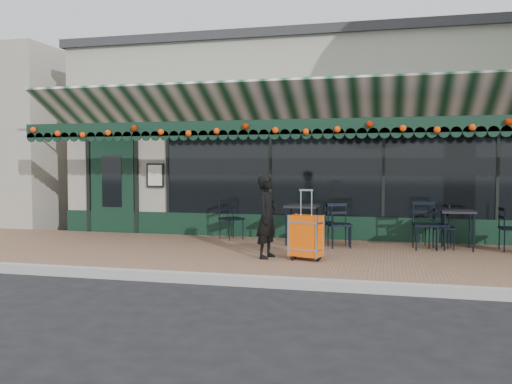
% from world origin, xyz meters
% --- Properties ---
extents(ground, '(80.00, 80.00, 0.00)m').
position_xyz_m(ground, '(0.00, 0.00, 0.00)').
color(ground, black).
rests_on(ground, ground).
extents(sidewalk, '(18.00, 4.00, 0.15)m').
position_xyz_m(sidewalk, '(0.00, 2.00, 0.07)').
color(sidewalk, brown).
rests_on(sidewalk, ground).
extents(curb, '(18.00, 0.16, 0.15)m').
position_xyz_m(curb, '(0.00, -0.08, 0.07)').
color(curb, '#9E9E99').
rests_on(curb, ground).
extents(restaurant_building, '(12.00, 9.60, 4.50)m').
position_xyz_m(restaurant_building, '(0.00, 7.84, 2.27)').
color(restaurant_building, gray).
rests_on(restaurant_building, ground).
extents(woman, '(0.44, 0.58, 1.42)m').
position_xyz_m(woman, '(-0.50, 1.43, 0.86)').
color(woman, black).
rests_on(woman, sidewalk).
extents(suitcase, '(0.58, 0.43, 1.18)m').
position_xyz_m(suitcase, '(0.17, 1.39, 0.54)').
color(suitcase, '#F35507').
rests_on(suitcase, sidewalk).
extents(cafe_table_a, '(0.60, 0.60, 0.74)m').
position_xyz_m(cafe_table_a, '(2.77, 3.17, 0.81)').
color(cafe_table_a, black).
rests_on(cafe_table_a, sidewalk).
extents(cafe_table_b, '(0.64, 0.64, 0.79)m').
position_xyz_m(cafe_table_b, '(-0.17, 3.11, 0.86)').
color(cafe_table_b, black).
rests_on(cafe_table_b, sidewalk).
extents(chair_a_left, '(0.48, 0.48, 0.85)m').
position_xyz_m(chair_a_left, '(2.42, 3.36, 0.57)').
color(chair_a_left, black).
rests_on(chair_a_left, sidewalk).
extents(chair_a_right, '(0.42, 0.42, 0.78)m').
position_xyz_m(chair_a_right, '(2.53, 3.16, 0.54)').
color(chair_a_right, black).
rests_on(chair_a_right, sidewalk).
extents(chair_a_front, '(0.50, 0.50, 0.91)m').
position_xyz_m(chair_a_front, '(2.18, 3.02, 0.60)').
color(chair_a_front, black).
rests_on(chair_a_front, sidewalk).
extents(chair_a_extra, '(0.44, 0.44, 0.82)m').
position_xyz_m(chair_a_extra, '(3.73, 3.23, 0.56)').
color(chair_a_extra, black).
rests_on(chair_a_extra, sidewalk).
extents(chair_b_left, '(0.54, 0.54, 0.84)m').
position_xyz_m(chair_b_left, '(0.19, 3.27, 0.57)').
color(chair_b_left, black).
rests_on(chair_b_left, sidewalk).
extents(chair_b_right, '(0.44, 0.44, 0.81)m').
position_xyz_m(chair_b_right, '(0.60, 3.15, 0.55)').
color(chair_b_right, black).
rests_on(chair_b_right, sidewalk).
extents(chair_b_front, '(0.55, 0.55, 0.86)m').
position_xyz_m(chair_b_front, '(0.59, 2.91, 0.58)').
color(chair_b_front, black).
rests_on(chair_b_front, sidewalk).
extents(chair_solo, '(0.61, 0.61, 0.86)m').
position_xyz_m(chair_solo, '(-1.76, 3.51, 0.58)').
color(chair_solo, black).
rests_on(chair_solo, sidewalk).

